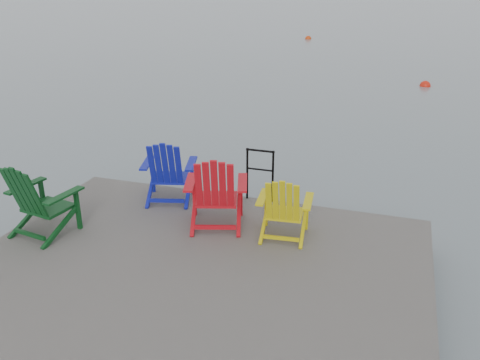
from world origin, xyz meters
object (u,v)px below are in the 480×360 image
(chair_green, at_px, (38,199))
(chair_red, at_px, (216,191))
(buoy_a, at_px, (425,86))
(chair_yellow, at_px, (284,207))
(buoy_b, at_px, (308,39))
(handrail, at_px, (260,170))
(chair_blue, at_px, (168,170))

(chair_green, bearing_deg, chair_red, 32.74)
(buoy_a, bearing_deg, chair_red, -103.26)
(chair_yellow, distance_m, buoy_a, 14.27)
(buoy_a, relative_size, buoy_b, 1.01)
(handrail, height_order, buoy_a, handrail)
(handrail, relative_size, buoy_a, 2.19)
(chair_blue, bearing_deg, chair_red, -45.44)
(chair_blue, bearing_deg, chair_yellow, -32.24)
(handrail, relative_size, chair_green, 0.80)
(buoy_b, bearing_deg, chair_yellow, -80.21)
(handrail, distance_m, buoy_b, 25.96)
(chair_green, height_order, chair_red, chair_red)
(chair_green, distance_m, chair_blue, 2.07)
(chair_green, height_order, chair_blue, chair_green)
(chair_blue, height_order, chair_red, chair_red)
(chair_red, bearing_deg, chair_green, -173.48)
(chair_green, xyz_separation_m, chair_blue, (1.27, 1.63, -0.02))
(buoy_a, bearing_deg, buoy_b, 118.41)
(handrail, xyz_separation_m, chair_green, (-2.71, -2.12, 0.03))
(handrail, height_order, chair_blue, chair_blue)
(chair_green, height_order, chair_yellow, chair_green)
(chair_green, xyz_separation_m, chair_yellow, (3.39, 0.98, -0.08))
(chair_green, relative_size, chair_yellow, 1.16)
(chair_blue, height_order, chair_yellow, chair_blue)
(handrail, relative_size, chair_yellow, 0.92)
(chair_red, height_order, buoy_b, chair_red)
(handrail, bearing_deg, chair_blue, -161.23)
(chair_red, relative_size, chair_yellow, 1.19)
(chair_green, xyz_separation_m, buoy_b, (-1.24, 27.76, -1.07))
(chair_red, distance_m, chair_yellow, 1.05)
(handrail, relative_size, chair_red, 0.78)
(chair_green, relative_size, chair_red, 0.98)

